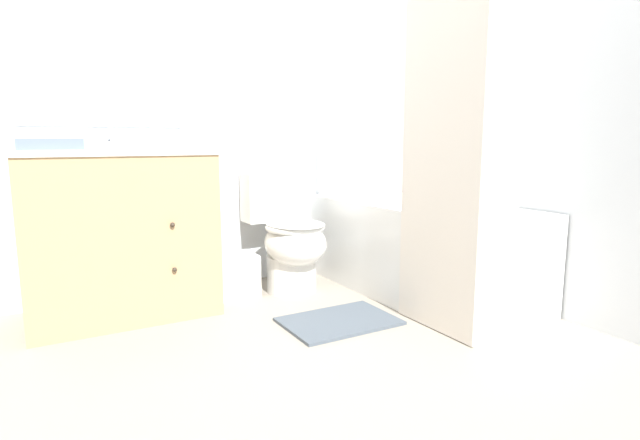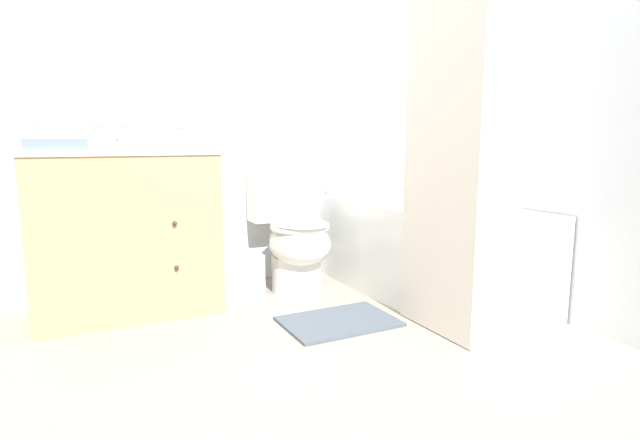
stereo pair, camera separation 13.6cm
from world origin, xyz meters
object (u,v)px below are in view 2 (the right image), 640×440
object	(u,v)px
toilet	(294,237)
tissue_box	(164,140)
wastebasket	(237,274)
soap_dispenser	(192,133)
vanity_cabinet	(125,230)
bathtub	(423,248)
sink_faucet	(117,142)
hand_towel_folded	(56,144)
bath_mat	(339,322)
bath_towel_folded	(481,210)

from	to	relation	value
toilet	tissue_box	world-z (taller)	tissue_box
wastebasket	soap_dispenser	bearing A→B (deg)	161.49
vanity_cabinet	toilet	xyz separation A→B (m)	(0.97, -0.05, -0.11)
vanity_cabinet	wastebasket	xyz separation A→B (m)	(0.62, 0.00, -0.33)
bathtub	wastebasket	xyz separation A→B (m)	(-1.02, 0.48, -0.15)
sink_faucet	bathtub	size ratio (longest dim) A/B	0.09
sink_faucet	tissue_box	xyz separation A→B (m)	(0.22, -0.18, 0.01)
tissue_box	bathtub	bearing A→B (deg)	-18.45
sink_faucet	vanity_cabinet	bearing A→B (deg)	-90.00
tissue_box	sink_faucet	bearing A→B (deg)	141.11
tissue_box	hand_towel_folded	world-z (taller)	tissue_box
bath_mat	soap_dispenser	bearing A→B (deg)	124.76
toilet	tissue_box	distance (m)	0.96
tissue_box	hand_towel_folded	distance (m)	0.55
tissue_box	bath_towel_folded	distance (m)	1.71
bathtub	tissue_box	size ratio (longest dim) A/B	10.72
toilet	bath_mat	bearing A→B (deg)	-93.28
vanity_cabinet	hand_towel_folded	bearing A→B (deg)	-150.38
bathtub	bath_mat	distance (m)	0.79
tissue_box	bath_mat	size ratio (longest dim) A/B	0.25
bathtub	hand_towel_folded	distance (m)	2.06
bath_towel_folded	wastebasket	bearing A→B (deg)	131.44
sink_faucet	bathtub	bearing A→B (deg)	-21.72
soap_dispenser	bath_towel_folded	size ratio (longest dim) A/B	0.54
soap_dispenser	bath_mat	xyz separation A→B (m)	(0.54, -0.78, -0.96)
soap_dispenser	hand_towel_folded	world-z (taller)	soap_dispenser
vanity_cabinet	bath_mat	xyz separation A→B (m)	(0.94, -0.70, -0.44)
bathtub	hand_towel_folded	world-z (taller)	hand_towel_folded
bathtub	soap_dispenser	size ratio (longest dim) A/B	8.24
soap_dispenser	bath_towel_folded	bearing A→B (deg)	-44.32
tissue_box	vanity_cabinet	bearing A→B (deg)	178.36
bathtub	soap_dispenser	distance (m)	1.53
bathtub	bath_towel_folded	bearing A→B (deg)	-99.72
hand_towel_folded	bath_mat	xyz separation A→B (m)	(1.23, -0.53, -0.91)
bath_mat	vanity_cabinet	bearing A→B (deg)	143.15
wastebasket	hand_towel_folded	world-z (taller)	hand_towel_folded
sink_faucet	soap_dispenser	xyz separation A→B (m)	(0.40, -0.10, 0.05)
toilet	bath_towel_folded	size ratio (longest dim) A/B	2.11
bathtub	tissue_box	bearing A→B (deg)	161.55
wastebasket	tissue_box	distance (m)	0.90
toilet	bathtub	world-z (taller)	toilet
bathtub	tissue_box	world-z (taller)	tissue_box
toilet	hand_towel_folded	size ratio (longest dim) A/B	2.67
vanity_cabinet	wastebasket	world-z (taller)	vanity_cabinet
tissue_box	hand_towel_folded	size ratio (longest dim) A/B	0.52
bathtub	wastebasket	world-z (taller)	bathtub
vanity_cabinet	hand_towel_folded	distance (m)	0.58
toilet	hand_towel_folded	bearing A→B (deg)	-174.65
toilet	tissue_box	bearing A→B (deg)	176.68
hand_towel_folded	bath_towel_folded	bearing A→B (deg)	-25.41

